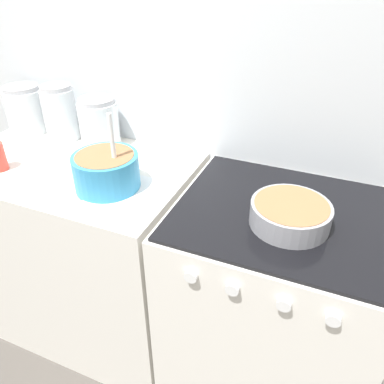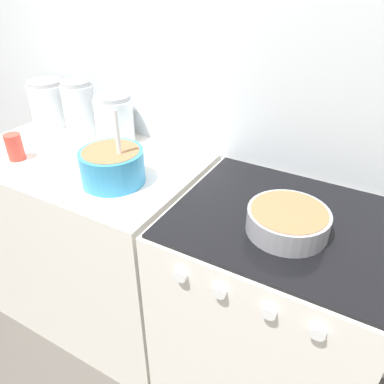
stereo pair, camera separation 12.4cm
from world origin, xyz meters
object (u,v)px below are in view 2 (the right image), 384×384
object	(u,v)px
baking_pan	(288,220)
storage_jar_middle	(80,111)
stove	(268,315)
mixing_bowl	(112,165)
tin_can	(15,147)
storage_jar_left	(49,106)
storage_jar_right	(115,122)

from	to	relation	value
baking_pan	storage_jar_middle	bearing A→B (deg)	166.22
baking_pan	stove	bearing A→B (deg)	112.87
stove	storage_jar_middle	size ratio (longest dim) A/B	3.81
mixing_bowl	baking_pan	distance (m)	0.64
storage_jar_middle	tin_can	xyz separation A→B (m)	(-0.04, -0.34, -0.05)
mixing_bowl	tin_can	bearing A→B (deg)	-174.23
storage_jar_middle	tin_can	distance (m)	0.35
baking_pan	storage_jar_left	bearing A→B (deg)	168.35
mixing_bowl	storage_jar_right	bearing A→B (deg)	127.77
storage_jar_left	baking_pan	bearing A→B (deg)	-11.65
storage_jar_right	storage_jar_middle	bearing A→B (deg)	180.00
mixing_bowl	baking_pan	bearing A→B (deg)	2.80
storage_jar_right	tin_can	size ratio (longest dim) A/B	1.94
baking_pan	storage_jar_middle	distance (m)	1.11
baking_pan	storage_jar_left	xyz separation A→B (m)	(-1.28, 0.26, 0.05)
mixing_bowl	tin_can	world-z (taller)	mixing_bowl
baking_pan	storage_jar_right	bearing A→B (deg)	163.16
stove	mixing_bowl	size ratio (longest dim) A/B	3.23
storage_jar_middle	tin_can	bearing A→B (deg)	-96.55
mixing_bowl	storage_jar_right	distance (m)	0.37
storage_jar_right	storage_jar_left	bearing A→B (deg)	180.00
storage_jar_middle	storage_jar_right	distance (m)	0.20
tin_can	storage_jar_right	bearing A→B (deg)	54.65
storage_jar_right	tin_can	world-z (taller)	storage_jar_right
mixing_bowl	storage_jar_middle	size ratio (longest dim) A/B	1.18
storage_jar_middle	mixing_bowl	bearing A→B (deg)	-34.31
stove	storage_jar_right	distance (m)	1.03
storage_jar_left	stove	bearing A→B (deg)	-9.11
mixing_bowl	tin_can	size ratio (longest dim) A/B	2.62
storage_jar_left	storage_jar_right	bearing A→B (deg)	0.00
mixing_bowl	storage_jar_right	world-z (taller)	mixing_bowl
baking_pan	tin_can	distance (m)	1.12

